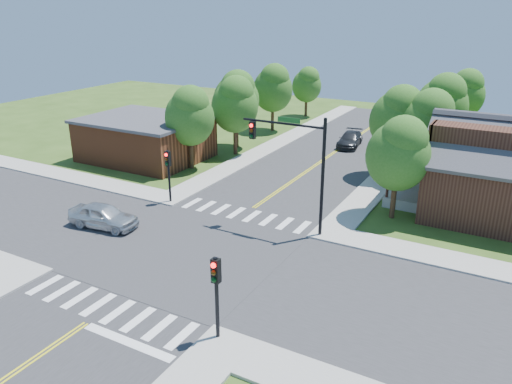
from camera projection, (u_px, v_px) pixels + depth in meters
The scene contains 25 objects.
ground at pixel (188, 253), 27.85m from camera, with size 100.00×100.00×0.00m, color #304A17.
road_ns at pixel (188, 253), 27.84m from camera, with size 10.00×90.00×0.04m, color #2D2D30.
road_ew at pixel (188, 253), 27.84m from camera, with size 90.00×10.00×0.04m, color #2D2D30.
intersection_patch at pixel (188, 253), 27.85m from camera, with size 10.20×10.20×0.06m, color #2D2D30.
sidewalk_nw at pixel (152, 148), 47.93m from camera, with size 40.00×40.00×0.14m.
crosswalk_north at pixel (244, 214), 32.91m from camera, with size 8.85×2.00×0.01m.
crosswalk_south at pixel (108, 308), 22.75m from camera, with size 8.85×2.00×0.01m.
centerline at pixel (188, 253), 27.83m from camera, with size 0.30×90.00×0.01m.
stop_bar at pixel (128, 343), 20.49m from camera, with size 4.60×0.45×0.09m, color white.
signal_mast_ne at pixel (296, 155), 28.95m from camera, with size 5.30×0.42×7.20m.
signal_pole_se at pixel (216, 283), 19.77m from camera, with size 0.34×0.42×3.80m.
signal_pole_nw at pixel (168, 167), 34.01m from camera, with size 0.34×0.42×3.80m.
building_nw at pixel (146, 138), 44.41m from camera, with size 10.40×8.40×3.73m.
tree_e_a at pixel (399, 152), 30.92m from camera, with size 4.01×3.81×6.82m.
tree_e_b at pixel (428, 122), 36.98m from camera, with size 4.36×4.14×7.41m.
tree_e_c at pixel (443, 103), 43.20m from camera, with size 4.52×4.30×7.69m.
tree_e_d at pixel (465, 92), 50.81m from camera, with size 4.17×3.96×7.09m.
tree_w_a at pixel (190, 114), 40.69m from camera, with size 4.15×3.94×7.06m.
tree_w_b at pixel (237, 97), 46.81m from camera, with size 4.40×4.18×7.47m.
tree_w_c at pixel (273, 87), 53.31m from camera, with size 4.29×4.08×7.30m.
tree_w_d at pixel (307, 84), 60.67m from camera, with size 3.59×3.41×6.11m.
tree_house at pixel (399, 117), 38.44m from camera, with size 4.38×4.16×7.44m.
tree_bldg at pixel (235, 103), 44.61m from camera, with size 4.28×4.06×7.27m.
car_silver at pixel (103, 216), 30.82m from camera, with size 4.64×2.32×1.52m, color silver.
car_dgrey at pixel (350, 140), 48.55m from camera, with size 2.50×4.91×1.36m, color #27282B.
Camera 1 is at (15.30, -19.95, 13.02)m, focal length 35.00 mm.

